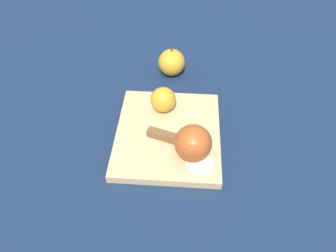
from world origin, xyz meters
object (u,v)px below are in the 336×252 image
(apple_half_right, at_px, (193,143))
(knife, at_px, (165,136))
(apple_half_left, at_px, (163,100))
(apple_whole, at_px, (172,62))

(apple_half_right, distance_m, knife, 0.09)
(apple_half_left, distance_m, apple_whole, 0.19)
(apple_half_right, height_order, knife, apple_half_right)
(knife, relative_size, apple_whole, 1.65)
(apple_half_left, xyz_separation_m, apple_whole, (-0.19, -0.02, -0.01))
(apple_half_left, relative_size, knife, 0.43)
(knife, bearing_deg, apple_half_left, 114.00)
(apple_half_right, relative_size, apple_whole, 0.93)
(apple_half_left, bearing_deg, knife, 140.30)
(apple_half_left, xyz_separation_m, apple_half_right, (0.14, 0.11, 0.01))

